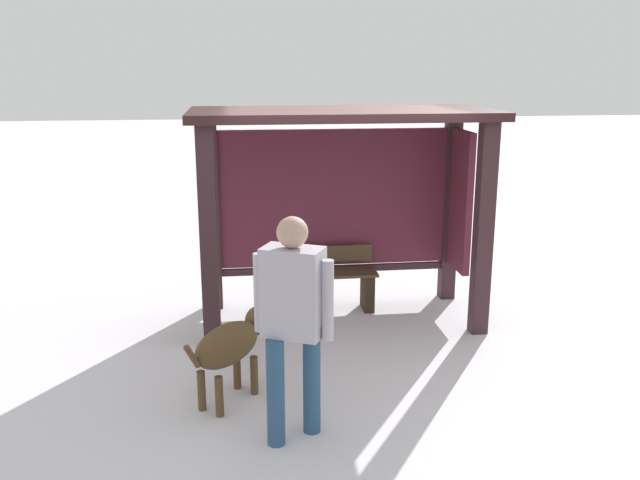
% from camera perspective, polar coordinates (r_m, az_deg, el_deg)
% --- Properties ---
extents(ground_plane, '(60.00, 60.00, 0.00)m').
position_cam_1_polar(ground_plane, '(7.98, 1.70, -6.63)').
color(ground_plane, silver).
extents(bus_shelter, '(3.29, 1.54, 2.41)m').
position_cam_1_polar(bus_shelter, '(7.74, 2.32, 5.57)').
color(bus_shelter, '#362025').
rests_on(bus_shelter, ground).
extents(bench_left_inside, '(0.95, 0.38, 0.77)m').
position_cam_1_polar(bench_left_inside, '(8.15, 1.39, -3.64)').
color(bench_left_inside, '#4E3A27').
rests_on(bench_left_inside, ground).
extents(person_walking, '(0.62, 0.43, 1.81)m').
position_cam_1_polar(person_walking, '(5.17, -2.27, -5.99)').
color(person_walking, '#B8B3BF').
rests_on(person_walking, ground).
extents(dog, '(0.79, 0.90, 0.75)m').
position_cam_1_polar(dog, '(6.02, -7.34, -8.56)').
color(dog, brown).
rests_on(dog, ground).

